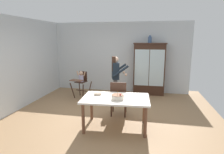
% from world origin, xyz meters
% --- Properties ---
extents(ground_plane, '(6.24, 6.24, 0.00)m').
position_xyz_m(ground_plane, '(0.00, 0.00, 0.00)').
color(ground_plane, '#93704C').
extents(wall_back, '(5.32, 0.06, 2.70)m').
position_xyz_m(wall_back, '(0.00, 2.63, 1.35)').
color(wall_back, silver).
rests_on(wall_back, ground_plane).
extents(wall_left, '(0.06, 5.32, 2.70)m').
position_xyz_m(wall_left, '(-2.63, 0.00, 1.35)').
color(wall_left, silver).
rests_on(wall_left, ground_plane).
extents(china_cabinet, '(1.19, 0.48, 1.92)m').
position_xyz_m(china_cabinet, '(1.15, 2.37, 0.97)').
color(china_cabinet, '#382116').
rests_on(china_cabinet, ground_plane).
extents(ceramic_vase, '(0.13, 0.13, 0.27)m').
position_xyz_m(ceramic_vase, '(1.14, 2.37, 2.04)').
color(ceramic_vase, '#3D567F').
rests_on(ceramic_vase, china_cabinet).
extents(high_chair_with_toddler, '(0.69, 0.78, 0.95)m').
position_xyz_m(high_chair_with_toddler, '(-1.20, 1.47, 0.65)').
color(high_chair_with_toddler, '#382116').
rests_on(high_chair_with_toddler, ground_plane).
extents(adult_person, '(0.61, 0.60, 1.53)m').
position_xyz_m(adult_person, '(0.12, 1.06, 0.97)').
color(adult_person, '#47474C').
rests_on(adult_person, ground_plane).
extents(dining_table, '(1.58, 1.04, 0.74)m').
position_xyz_m(dining_table, '(0.42, -0.60, 0.65)').
color(dining_table, silver).
rests_on(dining_table, ground_plane).
extents(birthday_cake, '(0.28, 0.28, 0.19)m').
position_xyz_m(birthday_cake, '(0.48, -0.72, 0.79)').
color(birthday_cake, beige).
rests_on(birthday_cake, dining_table).
extents(serving_bowl, '(0.18, 0.18, 0.05)m').
position_xyz_m(serving_bowl, '(-0.05, -0.47, 0.77)').
color(serving_bowl, '#C6AD93').
rests_on(serving_bowl, dining_table).
extents(dining_chair_far_side, '(0.47, 0.47, 0.96)m').
position_xyz_m(dining_chair_far_side, '(0.37, 0.09, 0.56)').
color(dining_chair_far_side, '#382116').
rests_on(dining_chair_far_side, ground_plane).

